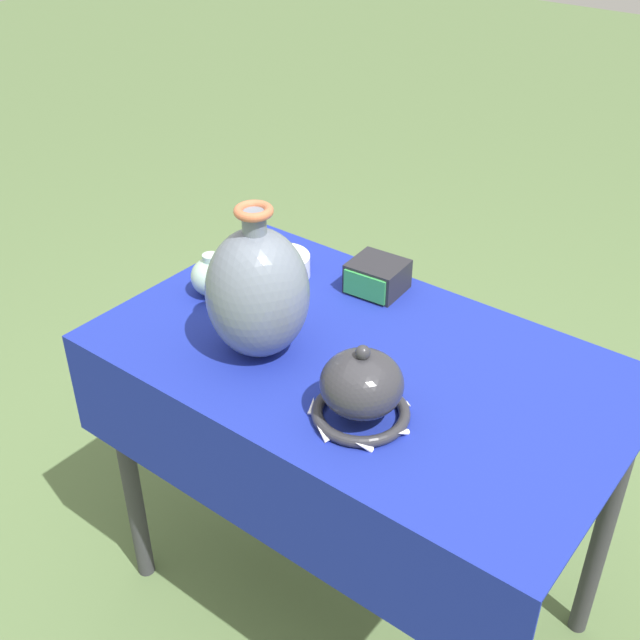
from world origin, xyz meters
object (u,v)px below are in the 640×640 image
jar_round_celadon (212,276)px  mosaic_tile_box (377,277)px  vase_dome_bell (361,390)px  pot_squat_porcelain (281,266)px  vase_tall_bulbous (258,292)px

jar_round_celadon → mosaic_tile_box: bearing=40.2°
vase_dome_bell → pot_squat_porcelain: 0.55m
vase_dome_bell → mosaic_tile_box: (-0.24, 0.40, -0.03)m
vase_tall_bulbous → jar_round_celadon: size_ratio=3.20×
vase_dome_bell → pot_squat_porcelain: vase_dome_bell is taller
vase_tall_bulbous → mosaic_tile_box: vase_tall_bulbous is taller
vase_tall_bulbous → pot_squat_porcelain: (-0.17, 0.26, -0.12)m
vase_dome_bell → pot_squat_porcelain: bearing=145.6°
vase_tall_bulbous → mosaic_tile_box: (0.06, 0.35, -0.11)m
jar_round_celadon → pot_squat_porcelain: bearing=66.4°
mosaic_tile_box → vase_tall_bulbous: bearing=-103.2°
mosaic_tile_box → vase_dome_bell: bearing=-63.4°
vase_tall_bulbous → jar_round_celadon: 0.27m
jar_round_celadon → vase_dome_bell: bearing=-15.9°
vase_tall_bulbous → mosaic_tile_box: 0.37m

